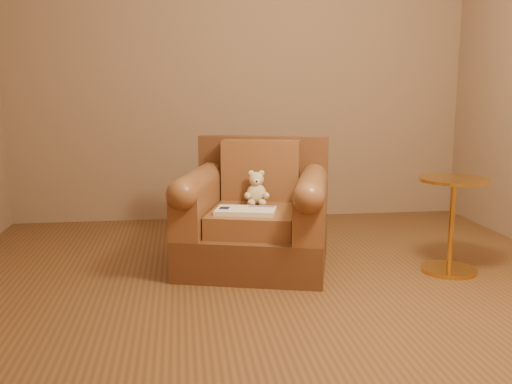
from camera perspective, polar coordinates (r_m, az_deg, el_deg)
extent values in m
plane|color=brown|center=(3.30, 2.46, -10.17)|extent=(4.00, 4.00, 0.00)
cube|color=#866952|center=(5.07, -1.49, 12.54)|extent=(4.00, 0.02, 2.70)
cube|color=#57331D|center=(3.76, -0.09, -5.51)|extent=(1.12, 1.09, 0.26)
cube|color=#57331D|center=(4.05, 0.70, 1.60)|extent=(0.90, 0.34, 0.57)
cube|color=brown|center=(3.66, -0.20, -2.74)|extent=(0.69, 0.76, 0.14)
cube|color=brown|center=(3.92, 0.48, 2.20)|extent=(0.55, 0.29, 0.41)
cube|color=brown|center=(3.72, -5.79, -1.38)|extent=(0.39, 0.80, 0.29)
cube|color=brown|center=(3.61, 5.55, -1.72)|extent=(0.39, 0.80, 0.29)
cylinder|color=brown|center=(3.69, -5.83, 0.84)|extent=(0.39, 0.80, 0.18)
cylinder|color=brown|center=(3.59, 5.59, 0.57)|extent=(0.39, 0.80, 0.18)
ellipsoid|color=beige|center=(3.81, 0.05, -0.21)|extent=(0.13, 0.12, 0.14)
sphere|color=beige|center=(3.80, 0.04, 1.27)|extent=(0.10, 0.10, 0.10)
ellipsoid|color=beige|center=(3.80, -0.47, 1.89)|extent=(0.04, 0.02, 0.04)
ellipsoid|color=beige|center=(3.80, 0.56, 1.90)|extent=(0.04, 0.02, 0.04)
ellipsoid|color=beige|center=(3.75, 0.07, 1.03)|extent=(0.05, 0.03, 0.04)
sphere|color=black|center=(3.74, 0.07, 1.07)|extent=(0.01, 0.01, 0.01)
ellipsoid|color=beige|center=(3.75, -0.87, -0.37)|extent=(0.04, 0.09, 0.04)
ellipsoid|color=beige|center=(3.76, 1.01, -0.36)|extent=(0.04, 0.09, 0.04)
ellipsoid|color=beige|center=(3.73, -0.46, -1.07)|extent=(0.05, 0.09, 0.04)
ellipsoid|color=beige|center=(3.74, 0.64, -1.06)|extent=(0.05, 0.09, 0.04)
cube|color=beige|center=(3.53, -1.06, -1.91)|extent=(0.41, 0.31, 0.03)
cube|color=white|center=(3.54, -2.53, -1.65)|extent=(0.23, 0.26, 0.00)
cube|color=white|center=(3.51, 0.42, -1.73)|extent=(0.23, 0.26, 0.00)
cube|color=beige|center=(3.52, -1.06, -1.67)|extent=(0.06, 0.21, 0.00)
cube|color=#0F1638|center=(3.54, -3.18, -1.60)|extent=(0.08, 0.09, 0.00)
cube|color=slate|center=(3.59, 0.56, -1.44)|extent=(0.17, 0.09, 0.00)
cylinder|color=gold|center=(3.87, 18.72, -7.37)|extent=(0.35, 0.35, 0.03)
cylinder|color=gold|center=(3.80, 18.97, -3.19)|extent=(0.03, 0.03, 0.56)
cylinder|color=gold|center=(3.74, 19.23, 1.17)|extent=(0.43, 0.43, 0.02)
cylinder|color=gold|center=(3.74, 19.22, 0.96)|extent=(0.03, 0.03, 0.02)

